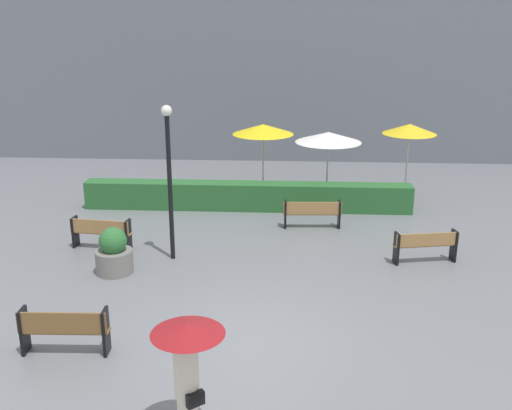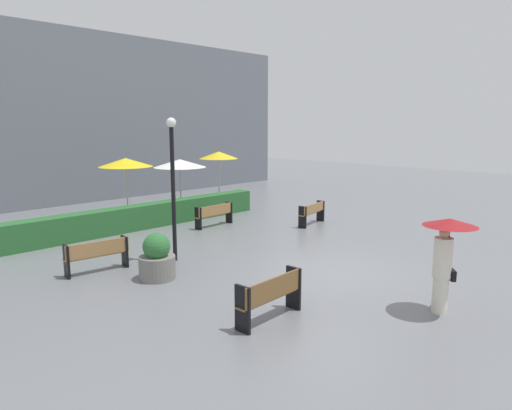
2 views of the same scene
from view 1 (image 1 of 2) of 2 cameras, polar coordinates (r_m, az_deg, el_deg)
The scene contains 13 objects.
ground_plane at distance 12.63m, azimuth -0.77°, elevation -12.32°, with size 60.00×60.00×0.00m, color slate.
bench_far_right at distance 16.50m, azimuth 15.76°, elevation -3.58°, with size 1.72×0.63×0.85m.
bench_near_left at distance 12.36m, azimuth -17.68°, elevation -11.04°, with size 1.72×0.43×0.93m.
bench_back_row at distance 18.51m, azimuth 5.34°, elevation -0.66°, with size 1.78×0.41×0.85m.
bench_far_left at distance 17.36m, azimuth -14.45°, elevation -2.40°, with size 1.73×0.55×0.87m.
pedestrian_with_umbrella at distance 9.28m, azimuth -6.50°, elevation -14.50°, with size 1.10×1.10×2.04m.
planter_pot at distance 15.70m, azimuth -13.28°, elevation -4.47°, with size 0.94×0.94×1.21m.
lamp_post at distance 15.71m, azimuth -8.21°, elevation 3.50°, with size 0.28×0.28×4.12m.
patio_umbrella_yellow at distance 21.52m, azimuth 0.67°, elevation 7.16°, with size 2.17×2.17×2.57m.
patio_umbrella_white at distance 20.97m, azimuth 6.85°, elevation 6.37°, with size 2.28×2.28×2.43m.
patio_umbrella_yellow_far at distance 21.98m, azimuth 14.30°, elevation 6.96°, with size 1.88×1.88×2.61m.
hedge_strip at distance 20.22m, azimuth -0.83°, elevation 0.84°, with size 10.91×0.70×0.91m, color #28602D.
building_facade at distance 27.00m, azimuth 1.64°, elevation 13.28°, with size 28.00×1.20×8.49m, color slate.
Camera 1 is at (0.79, -10.91, 6.31)m, focal length 42.36 mm.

